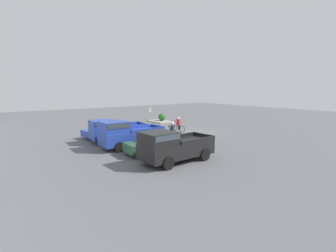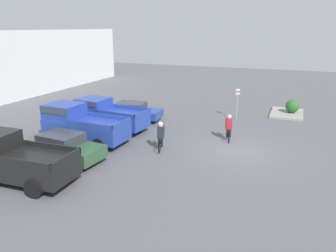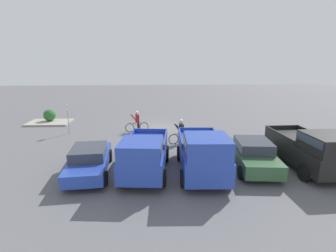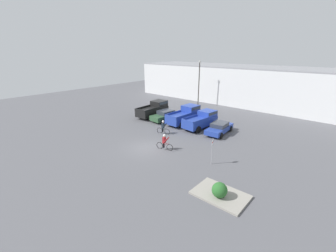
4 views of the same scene
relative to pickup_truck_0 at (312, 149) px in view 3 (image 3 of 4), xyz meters
name	(u,v)px [view 3 (image 3 of 4)]	position (x,y,z in m)	size (l,w,h in m)	color
ground_plane	(158,128)	(7.65, -9.00, -1.14)	(80.00, 80.00, 0.00)	#56565B
pickup_truck_0	(312,149)	(0.00, 0.00, 0.00)	(2.46, 5.31, 2.20)	black
sedan_0	(253,154)	(2.82, -0.53, -0.40)	(2.36, 4.77, 1.48)	#2D5133
pickup_truck_1	(203,153)	(5.63, 0.37, 0.04)	(2.45, 5.32, 2.30)	#233D9E
pickup_truck_2	(144,154)	(8.45, 0.16, -0.04)	(2.55, 5.19, 2.09)	#233D9E
sedan_1	(89,160)	(11.22, -0.23, -0.45)	(2.28, 4.78, 1.36)	#233D9E
cyclist_0	(137,121)	(9.33, -8.12, -0.31)	(1.82, 0.59, 1.68)	black
cyclist_1	(181,131)	(6.17, -4.81, -0.25)	(1.69, 0.56, 1.71)	black
fire_lane_sign	(68,115)	(14.53, -7.68, 0.33)	(0.09, 0.30, 2.45)	#9E9EA3
curb_island	(50,122)	(17.38, -11.29, -1.07)	(3.66, 2.51, 0.15)	gray
shrub	(50,115)	(17.46, -11.64, -0.46)	(1.06, 1.06, 1.06)	#286028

